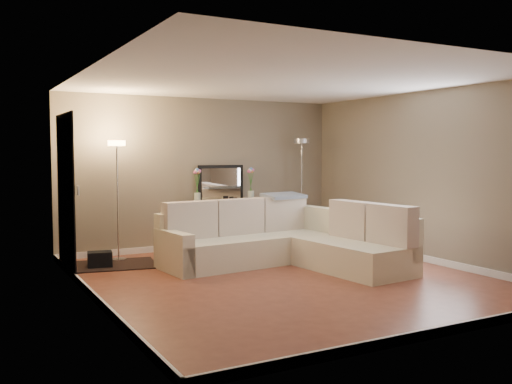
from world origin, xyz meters
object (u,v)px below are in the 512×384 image
console_table (221,225)px  floor_lamp_unlit (302,170)px  sectional_sofa (285,241)px  floor_lamp_lit (117,176)px

console_table → floor_lamp_unlit: (1.56, -0.16, 0.93)m
sectional_sofa → console_table: bearing=97.9°
console_table → floor_lamp_lit: bearing=-172.3°
sectional_sofa → floor_lamp_lit: bearing=144.5°
console_table → floor_lamp_lit: size_ratio=0.65×
console_table → floor_lamp_lit: 2.07m
floor_lamp_lit → floor_lamp_unlit: (3.41, 0.09, 0.05)m
floor_lamp_lit → floor_lamp_unlit: bearing=1.5°
sectional_sofa → floor_lamp_lit: floor_lamp_lit is taller
floor_lamp_lit → console_table: bearing=7.7°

